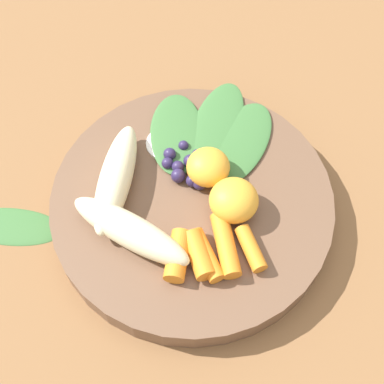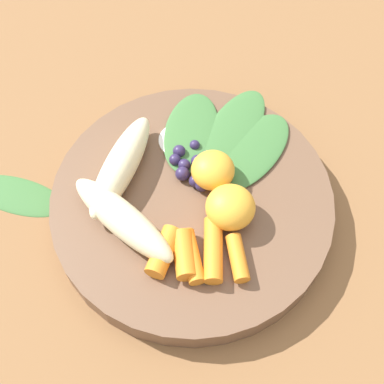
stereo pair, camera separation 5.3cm
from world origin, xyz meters
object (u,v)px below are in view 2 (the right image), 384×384
object	(u,v)px
banana_peeled_right	(121,166)
orange_segment_near	(216,173)
banana_peeled_left	(123,219)
bowl	(192,204)
kale_leaf_stray	(17,195)

from	to	relation	value
banana_peeled_right	orange_segment_near	xyz separation A→B (m)	(0.06, -0.08, 0.00)
banana_peeled_left	banana_peeled_right	world-z (taller)	same
bowl	orange_segment_near	xyz separation A→B (m)	(0.03, -0.00, 0.03)
bowl	kale_leaf_stray	size ratio (longest dim) A/B	2.61
kale_leaf_stray	orange_segment_near	bearing A→B (deg)	-162.65
bowl	banana_peeled_left	xyz separation A→B (m)	(-0.07, 0.02, 0.03)
bowl	banana_peeled_right	distance (m)	0.08
banana_peeled_right	kale_leaf_stray	world-z (taller)	banana_peeled_right
banana_peeled_left	banana_peeled_right	distance (m)	0.06
bowl	kale_leaf_stray	bearing A→B (deg)	128.23
banana_peeled_left	orange_segment_near	world-z (taller)	same
banana_peeled_left	banana_peeled_right	bearing A→B (deg)	137.81
orange_segment_near	kale_leaf_stray	distance (m)	0.22
banana_peeled_left	kale_leaf_stray	distance (m)	0.14
kale_leaf_stray	banana_peeled_left	bearing A→B (deg)	174.17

